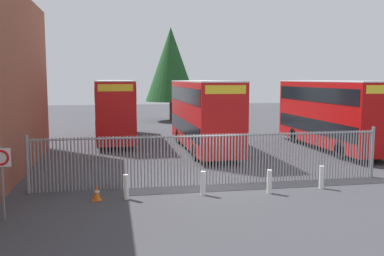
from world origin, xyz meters
The scene contains 12 objects.
ground_plane centered at (0.00, 8.00, 0.00)m, with size 100.00×100.00×0.00m, color #3D3D42.
palisade_fence centered at (0.18, 0.00, 1.18)m, with size 15.28×0.14×2.35m.
double_decker_bus_near_gate centered at (1.59, 8.67, 2.42)m, with size 2.54×10.81×4.42m.
double_decker_bus_behind_fence_left centered at (9.76, 7.59, 2.42)m, with size 2.54×10.81×4.42m.
double_decker_bus_behind_fence_right centered at (-3.84, 14.13, 2.42)m, with size 2.54×10.81×4.42m.
bollard_near_left centered at (-3.59, -1.59, 0.47)m, with size 0.20×0.20×0.95m, color silver.
bollard_center_front centered at (-0.60, -1.58, 0.47)m, with size 0.20×0.20×0.95m, color silver.
bollard_near_right centered at (2.05, -1.81, 0.47)m, with size 0.20×0.20×0.95m, color silver.
bollard_far_right centered at (4.46, -1.48, 0.47)m, with size 0.20×0.20×0.95m, color silver.
traffic_cone_by_gate centered at (-4.67, -1.57, 0.29)m, with size 0.34×0.34×0.59m.
speed_limit_sign_post centered at (-7.55, -3.25, 1.78)m, with size 0.60×0.14×2.40m.
tree_tall_back centered at (2.15, 27.78, 6.06)m, with size 5.49×5.49×9.99m.
Camera 1 is at (-3.99, -17.35, 4.55)m, focal length 39.43 mm.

